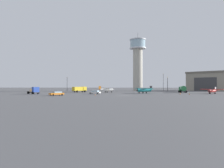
% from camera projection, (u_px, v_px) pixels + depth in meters
% --- Properties ---
extents(ground_plane, '(400.00, 400.00, 0.00)m').
position_uv_depth(ground_plane, '(123.00, 96.00, 68.18)').
color(ground_plane, '#545456').
extents(control_tower, '(9.57, 9.57, 34.36)m').
position_uv_depth(control_tower, '(138.00, 60.00, 124.18)').
color(control_tower, '#B2AD9E').
rests_on(control_tower, ground_plane).
extents(hangar, '(32.48, 32.46, 11.19)m').
position_uv_depth(hangar, '(212.00, 81.00, 126.02)').
color(hangar, gray).
rests_on(hangar, ground_plane).
extents(airplane_white, '(7.63, 9.59, 2.93)m').
position_uv_depth(airplane_white, '(107.00, 90.00, 95.77)').
color(airplane_white, white).
rests_on(airplane_white, ground_plane).
extents(airplane_red, '(7.07, 7.32, 2.62)m').
position_uv_depth(airplane_red, '(212.00, 91.00, 83.03)').
color(airplane_red, red).
rests_on(airplane_red, ground_plane).
extents(airplane_teal, '(7.85, 9.77, 3.07)m').
position_uv_depth(airplane_teal, '(144.00, 90.00, 86.88)').
color(airplane_teal, teal).
rests_on(airplane_teal, ground_plane).
extents(truck_fuel_tanker_green, '(3.97, 7.20, 3.04)m').
position_uv_depth(truck_fuel_tanker_green, '(183.00, 89.00, 94.37)').
color(truck_fuel_tanker_green, '#38383D').
rests_on(truck_fuel_tanker_green, ground_plane).
extents(truck_box_yellow, '(6.39, 6.60, 2.62)m').
position_uv_depth(truck_box_yellow, '(79.00, 89.00, 99.56)').
color(truck_box_yellow, '#38383D').
rests_on(truck_box_yellow, ground_plane).
extents(truck_flatbed_blue, '(5.98, 5.79, 2.69)m').
position_uv_depth(truck_flatbed_blue, '(34.00, 91.00, 80.35)').
color(truck_flatbed_blue, '#38383D').
rests_on(truck_flatbed_blue, ground_plane).
extents(car_white, '(4.72, 3.11, 1.37)m').
position_uv_depth(car_white, '(95.00, 92.00, 80.22)').
color(car_white, white).
rests_on(car_white, ground_plane).
extents(car_orange, '(4.63, 4.49, 1.37)m').
position_uv_depth(car_orange, '(57.00, 93.00, 68.19)').
color(car_orange, orange).
rests_on(car_orange, ground_plane).
extents(light_post_west, '(0.44, 0.44, 9.86)m').
position_uv_depth(light_post_west, '(163.00, 81.00, 117.78)').
color(light_post_west, '#38383D').
rests_on(light_post_west, ground_plane).
extents(light_post_east, '(0.44, 0.44, 8.22)m').
position_uv_depth(light_post_east, '(167.00, 82.00, 120.46)').
color(light_post_east, '#38383D').
rests_on(light_post_east, ground_plane).
extents(light_post_north, '(0.44, 0.44, 7.89)m').
position_uv_depth(light_post_north, '(67.00, 83.00, 114.71)').
color(light_post_north, '#38383D').
rests_on(light_post_north, ground_plane).
extents(light_post_centre, '(0.44, 0.44, 7.72)m').
position_uv_depth(light_post_centre, '(168.00, 83.00, 116.78)').
color(light_post_centre, '#38383D').
rests_on(light_post_centre, ground_plane).
extents(traffic_cone_near_left, '(0.36, 0.36, 0.62)m').
position_uv_depth(traffic_cone_near_left, '(189.00, 94.00, 76.26)').
color(traffic_cone_near_left, black).
rests_on(traffic_cone_near_left, ground_plane).
extents(traffic_cone_near_right, '(0.36, 0.36, 0.56)m').
position_uv_depth(traffic_cone_near_right, '(95.00, 94.00, 70.26)').
color(traffic_cone_near_right, black).
rests_on(traffic_cone_near_right, ground_plane).
extents(traffic_cone_mid_apron, '(0.36, 0.36, 0.66)m').
position_uv_depth(traffic_cone_mid_apron, '(180.00, 93.00, 78.36)').
color(traffic_cone_mid_apron, black).
rests_on(traffic_cone_mid_apron, ground_plane).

